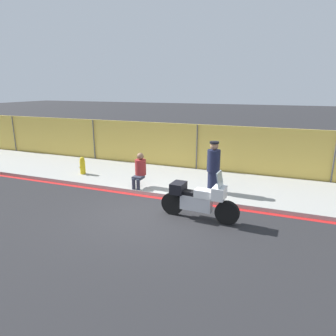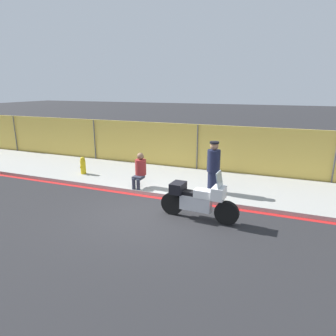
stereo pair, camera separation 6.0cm
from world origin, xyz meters
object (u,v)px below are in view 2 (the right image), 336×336
officer_standing (213,167)px  person_seated_on_curb (140,169)px  motorcycle (198,200)px  fire_hydrant (83,165)px

officer_standing → person_seated_on_curb: 2.60m
motorcycle → officer_standing: 2.07m
motorcycle → person_seated_on_curb: motorcycle is taller
officer_standing → motorcycle: bearing=-88.2°
officer_standing → fire_hydrant: bearing=177.9°
officer_standing → fire_hydrant: size_ratio=2.44×
person_seated_on_curb → motorcycle: bearing=-31.6°
officer_standing → fire_hydrant: (-5.51, 0.20, -0.53)m
motorcycle → person_seated_on_curb: (-2.62, 1.61, 0.22)m
motorcycle → person_seated_on_curb: 3.08m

